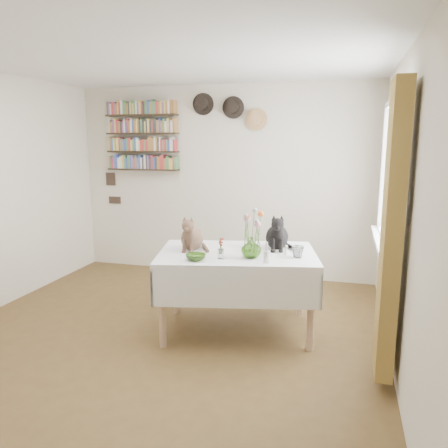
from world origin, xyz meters
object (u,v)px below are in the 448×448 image
(black_cat, at_px, (277,231))
(bookshelf_unit, at_px, (142,136))
(dining_table, at_px, (237,272))
(flower_vase, at_px, (251,248))
(tabby_cat, at_px, (192,232))

(black_cat, relative_size, bookshelf_unit, 0.35)
(dining_table, bearing_deg, black_cat, 34.24)
(flower_vase, relative_size, bookshelf_unit, 0.19)
(dining_table, distance_m, tabby_cat, 0.57)
(tabby_cat, bearing_deg, dining_table, 0.39)
(black_cat, relative_size, flower_vase, 1.90)
(flower_vase, height_order, bookshelf_unit, bookshelf_unit)
(flower_vase, bearing_deg, black_cat, 66.81)
(bookshelf_unit, bearing_deg, black_cat, -34.75)
(tabby_cat, relative_size, black_cat, 0.96)
(tabby_cat, distance_m, black_cat, 0.81)
(black_cat, distance_m, flower_vase, 0.43)
(tabby_cat, bearing_deg, flower_vase, -15.37)
(tabby_cat, height_order, flower_vase, tabby_cat)
(dining_table, xyz_separation_m, tabby_cat, (-0.44, -0.02, 0.36))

